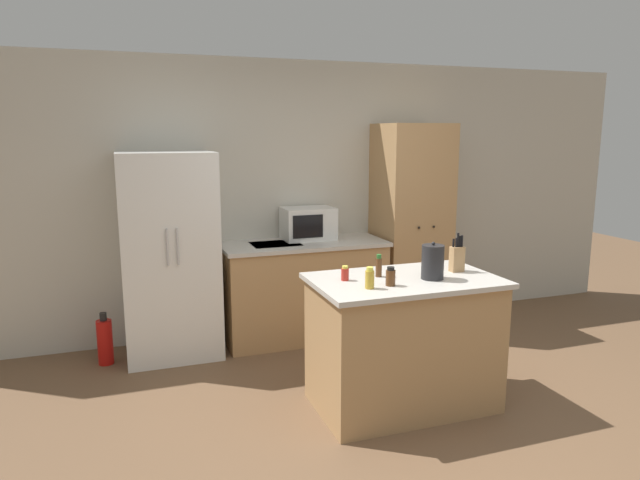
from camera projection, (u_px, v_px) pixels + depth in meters
ground_plane at (421, 435)px, 3.68m from camera, size 14.00×14.00×0.00m
wall_back at (308, 197)px, 5.60m from camera, size 7.20×0.06×2.60m
refrigerator at (170, 256)px, 4.90m from camera, size 0.79×0.68×1.77m
back_counter at (304, 290)px, 5.39m from camera, size 1.53×0.66×0.92m
pantry_cabinet at (411, 226)px, 5.67m from camera, size 0.66×0.62×2.01m
kitchen_island at (403, 342)px, 4.02m from camera, size 1.29×0.79×0.94m
microwave at (308, 223)px, 5.42m from camera, size 0.48×0.34×0.30m
knife_block at (457, 258)px, 4.11m from camera, size 0.09×0.07×0.28m
spice_bottle_tall_dark at (391, 277)px, 3.73m from camera, size 0.06×0.06×0.13m
spice_bottle_short_red at (370, 278)px, 3.66m from camera, size 0.06×0.06×0.14m
spice_bottle_amber_oil at (379, 266)px, 3.96m from camera, size 0.04×0.04×0.16m
spice_bottle_green_herb at (345, 274)px, 3.87m from camera, size 0.05×0.05×0.10m
kettle at (433, 262)px, 3.90m from camera, size 0.15×0.15×0.26m
fire_extinguisher at (105, 341)px, 4.79m from camera, size 0.13×0.13×0.45m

